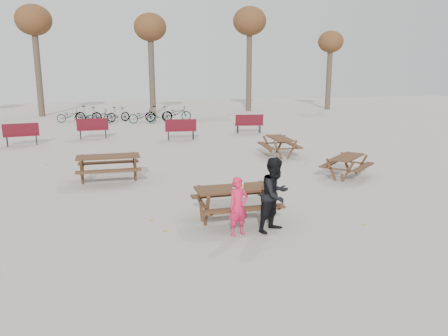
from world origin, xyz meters
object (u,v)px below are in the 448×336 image
object	(u,v)px
picnic_table_far	(279,147)
adult	(275,195)
soda_bottle	(242,185)
picnic_table_east	(347,167)
child	(238,207)
main_picnic_table	(236,195)
food_tray	(237,189)
picnic_table_north	(109,169)

from	to	relation	value
picnic_table_far	adult	bearing A→B (deg)	161.38
picnic_table_far	soda_bottle	bearing A→B (deg)	156.03
soda_bottle	picnic_table_east	distance (m)	5.46
child	adult	xyz separation A→B (m)	(0.82, 0.03, 0.18)
soda_bottle	picnic_table_far	world-z (taller)	soda_bottle
main_picnic_table	picnic_table_far	distance (m)	7.89
food_tray	picnic_table_north	bearing A→B (deg)	120.01
child	picnic_table_east	xyz separation A→B (m)	(4.83, 3.85, -0.28)
food_tray	picnic_table_far	distance (m)	8.06
main_picnic_table	food_tray	size ratio (longest dim) A/B	10.00
main_picnic_table	picnic_table_north	distance (m)	5.18
picnic_table_north	picnic_table_far	world-z (taller)	picnic_table_north
main_picnic_table	picnic_table_far	xyz separation A→B (m)	(3.93, 6.84, -0.22)
picnic_table_north	adult	bearing A→B (deg)	-57.21
adult	picnic_table_north	world-z (taller)	adult
main_picnic_table	child	xyz separation A→B (m)	(-0.22, -0.89, 0.03)
adult	picnic_table_far	size ratio (longest dim) A/B	0.94
adult	picnic_table_east	distance (m)	5.56
food_tray	soda_bottle	size ratio (longest dim) A/B	1.06
picnic_table_north	food_tray	bearing A→B (deg)	-59.05
food_tray	soda_bottle	xyz separation A→B (m)	(0.15, 0.07, 0.05)
adult	child	bearing A→B (deg)	151.76
main_picnic_table	adult	size ratio (longest dim) A/B	1.13
soda_bottle	child	xyz separation A→B (m)	(-0.34, -0.79, -0.23)
picnic_table_east	main_picnic_table	bearing A→B (deg)	173.03
food_tray	picnic_table_east	bearing A→B (deg)	34.05
picnic_table_east	picnic_table_far	size ratio (longest dim) A/B	0.93
adult	picnic_table_north	distance (m)	6.23
soda_bottle	picnic_table_north	xyz separation A→B (m)	(-2.80, 4.53, -0.45)
soda_bottle	picnic_table_far	xyz separation A→B (m)	(3.81, 6.94, -0.48)
food_tray	picnic_table_far	size ratio (longest dim) A/B	0.11
food_tray	child	distance (m)	0.76
picnic_table_north	picnic_table_far	size ratio (longest dim) A/B	1.10
main_picnic_table	picnic_table_north	size ratio (longest dim) A/B	0.96
adult	picnic_table_north	xyz separation A→B (m)	(-3.28, 5.28, -0.39)
main_picnic_table	adult	bearing A→B (deg)	-55.12
picnic_table_east	picnic_table_north	distance (m)	7.44
soda_bottle	child	bearing A→B (deg)	-113.27
food_tray	picnic_table_far	world-z (taller)	food_tray
food_tray	adult	distance (m)	0.93
picnic_table_east	picnic_table_north	xyz separation A→B (m)	(-7.30, 1.46, 0.06)
main_picnic_table	adult	xyz separation A→B (m)	(0.59, -0.85, 0.21)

